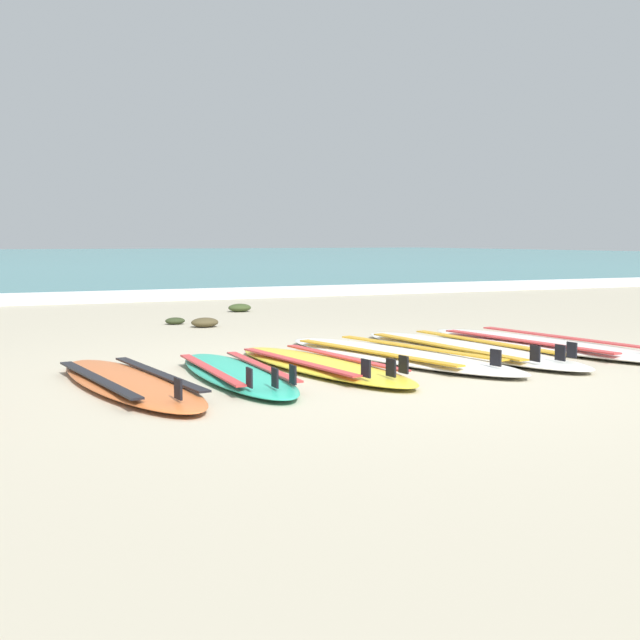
{
  "coord_description": "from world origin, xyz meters",
  "views": [
    {
      "loc": [
        -2.6,
        -4.77,
        0.9
      ],
      "look_at": [
        0.05,
        1.18,
        0.25
      ],
      "focal_mm": 45.73,
      "sensor_mm": 36.0,
      "label": 1
    }
  ],
  "objects_px": {
    "surfboard_0": "(128,382)",
    "surfboard_4": "(465,349)",
    "surfboard_2": "(321,365)",
    "surfboard_1": "(236,373)",
    "surfboard_5": "(544,344)",
    "surfboard_3": "(396,355)"
  },
  "relations": [
    {
      "from": "surfboard_0",
      "to": "surfboard_4",
      "type": "height_order",
      "value": "same"
    },
    {
      "from": "surfboard_2",
      "to": "surfboard_4",
      "type": "height_order",
      "value": "same"
    },
    {
      "from": "surfboard_1",
      "to": "surfboard_5",
      "type": "bearing_deg",
      "value": 7.98
    },
    {
      "from": "surfboard_5",
      "to": "surfboard_0",
      "type": "bearing_deg",
      "value": -172.9
    },
    {
      "from": "surfboard_1",
      "to": "surfboard_0",
      "type": "bearing_deg",
      "value": -176.49
    },
    {
      "from": "surfboard_3",
      "to": "surfboard_5",
      "type": "height_order",
      "value": "same"
    },
    {
      "from": "surfboard_4",
      "to": "surfboard_5",
      "type": "distance_m",
      "value": 0.77
    },
    {
      "from": "surfboard_1",
      "to": "surfboard_4",
      "type": "xyz_separation_m",
      "value": [
        2.03,
        0.4,
        -0.0
      ]
    },
    {
      "from": "surfboard_3",
      "to": "surfboard_4",
      "type": "relative_size",
      "value": 0.97
    },
    {
      "from": "surfboard_2",
      "to": "surfboard_5",
      "type": "xyz_separation_m",
      "value": [
        2.15,
        0.29,
        -0.0
      ]
    },
    {
      "from": "surfboard_3",
      "to": "surfboard_1",
      "type": "bearing_deg",
      "value": -166.49
    },
    {
      "from": "surfboard_0",
      "to": "surfboard_2",
      "type": "bearing_deg",
      "value": 6.37
    },
    {
      "from": "surfboard_2",
      "to": "surfboard_3",
      "type": "bearing_deg",
      "value": 17.05
    },
    {
      "from": "surfboard_0",
      "to": "surfboard_5",
      "type": "height_order",
      "value": "same"
    },
    {
      "from": "surfboard_1",
      "to": "surfboard_3",
      "type": "height_order",
      "value": "same"
    },
    {
      "from": "surfboard_0",
      "to": "surfboard_4",
      "type": "relative_size",
      "value": 0.82
    },
    {
      "from": "surfboard_3",
      "to": "surfboard_5",
      "type": "distance_m",
      "value": 1.44
    },
    {
      "from": "surfboard_1",
      "to": "surfboard_5",
      "type": "height_order",
      "value": "same"
    },
    {
      "from": "surfboard_0",
      "to": "surfboard_3",
      "type": "relative_size",
      "value": 0.85
    },
    {
      "from": "surfboard_0",
      "to": "surfboard_1",
      "type": "relative_size",
      "value": 1.12
    },
    {
      "from": "surfboard_1",
      "to": "surfboard_4",
      "type": "relative_size",
      "value": 0.74
    },
    {
      "from": "surfboard_5",
      "to": "surfboard_1",
      "type": "bearing_deg",
      "value": -172.02
    }
  ]
}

